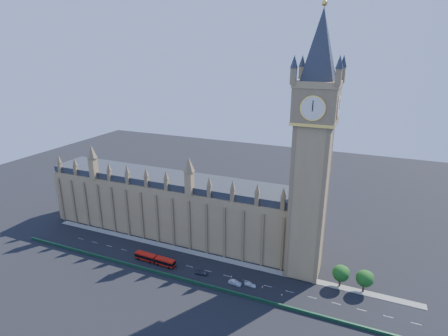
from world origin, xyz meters
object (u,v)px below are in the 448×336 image
at_px(red_bus, 155,259).
at_px(car_white, 250,285).
at_px(car_grey, 201,272).
at_px(car_silver, 235,283).

bearing_deg(red_bus, car_white, 3.27).
xyz_separation_m(car_grey, car_white, (19.57, 0.41, -0.18)).
height_order(car_grey, car_white, car_grey).
height_order(red_bus, car_white, red_bus).
height_order(car_grey, car_silver, car_grey).
relative_size(car_grey, car_silver, 0.97).
relative_size(car_grey, car_white, 1.10).
distance_m(car_grey, car_silver, 14.21).
xyz_separation_m(red_bus, car_white, (40.16, 0.79, -1.00)).
distance_m(red_bus, car_white, 40.18).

